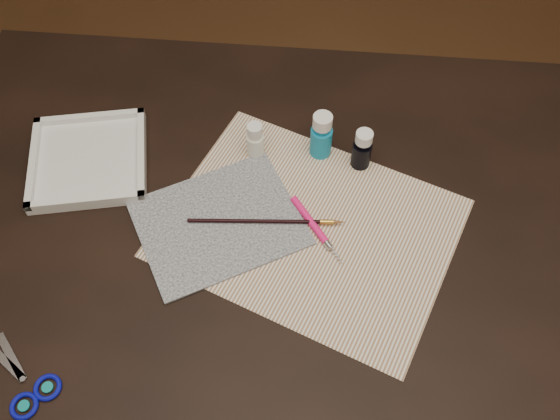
# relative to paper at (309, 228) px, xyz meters

# --- Properties ---
(ground) EXTENTS (3.50, 3.50, 0.02)m
(ground) POSITION_rel_paper_xyz_m (-0.05, 0.00, -0.76)
(ground) COLOR #422614
(ground) RESTS_ON ground
(table) EXTENTS (1.30, 0.90, 0.75)m
(table) POSITION_rel_paper_xyz_m (-0.05, 0.00, -0.38)
(table) COLOR black
(table) RESTS_ON ground
(paper) EXTENTS (0.58, 0.51, 0.00)m
(paper) POSITION_rel_paper_xyz_m (0.00, 0.00, 0.00)
(paper) COLOR white
(paper) RESTS_ON table
(canvas) EXTENTS (0.34, 0.32, 0.00)m
(canvas) POSITION_rel_paper_xyz_m (-0.16, -0.00, 0.00)
(canvas) COLOR black
(canvas) RESTS_ON paper
(paint_bottle_white) EXTENTS (0.04, 0.04, 0.08)m
(paint_bottle_white) POSITION_rel_paper_xyz_m (-0.11, 0.16, 0.04)
(paint_bottle_white) COLOR white
(paint_bottle_white) RESTS_ON table
(paint_bottle_cyan) EXTENTS (0.04, 0.04, 0.10)m
(paint_bottle_cyan) POSITION_rel_paper_xyz_m (0.01, 0.17, 0.05)
(paint_bottle_cyan) COLOR #1186B5
(paint_bottle_cyan) RESTS_ON table
(paint_bottle_navy) EXTENTS (0.04, 0.04, 0.09)m
(paint_bottle_navy) POSITION_rel_paper_xyz_m (0.08, 0.15, 0.04)
(paint_bottle_navy) COLOR black
(paint_bottle_navy) RESTS_ON table
(paintbrush) EXTENTS (0.27, 0.03, 0.01)m
(paintbrush) POSITION_rel_paper_xyz_m (-0.07, 0.00, 0.01)
(paintbrush) COLOR black
(paintbrush) RESTS_ON canvas
(craft_knife) EXTENTS (0.10, 0.13, 0.01)m
(craft_knife) POSITION_rel_paper_xyz_m (0.01, -0.01, 0.01)
(craft_knife) COLOR #FF1976
(craft_knife) RESTS_ON paper
(scissors) EXTENTS (0.18, 0.16, 0.01)m
(scissors) POSITION_rel_paper_xyz_m (-0.42, -0.30, 0.00)
(scissors) COLOR silver
(scissors) RESTS_ON table
(palette_tray) EXTENTS (0.25, 0.25, 0.02)m
(palette_tray) POSITION_rel_paper_xyz_m (-0.41, 0.11, 0.01)
(palette_tray) COLOR white
(palette_tray) RESTS_ON table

